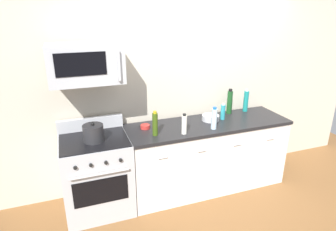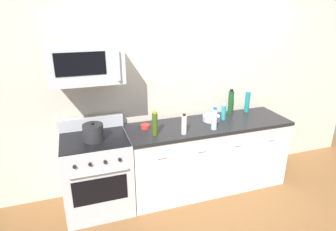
{
  "view_description": "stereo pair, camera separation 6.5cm",
  "coord_description": "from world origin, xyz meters",
  "px_view_note": "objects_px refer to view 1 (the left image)",
  "views": [
    {
      "loc": [
        -1.62,
        -2.99,
        2.29
      ],
      "look_at": [
        -0.56,
        -0.05,
        1.11
      ],
      "focal_mm": 30.73,
      "sensor_mm": 36.0,
      "label": 1
    },
    {
      "loc": [
        -1.56,
        -3.01,
        2.29
      ],
      "look_at": [
        -0.56,
        -0.05,
        1.11
      ],
      "focal_mm": 30.73,
      "sensor_mm": 36.0,
      "label": 2
    }
  ],
  "objects_px": {
    "bottle_olive_oil": "(155,124)",
    "bowl_steel_prep": "(210,117)",
    "bottle_water_clear": "(214,119)",
    "bottle_dish_soap": "(223,112)",
    "range_oven": "(97,174)",
    "bottle_vinegar_white": "(184,124)",
    "microwave": "(86,64)",
    "bottle_wine_green": "(230,102)",
    "bottle_sparkling_teal": "(246,101)",
    "bowl_red_small": "(145,127)",
    "stockpot": "(93,133)"
  },
  "relations": [
    {
      "from": "bottle_olive_oil",
      "to": "bowl_steel_prep",
      "type": "height_order",
      "value": "bottle_olive_oil"
    },
    {
      "from": "bottle_water_clear",
      "to": "bottle_dish_soap",
      "type": "height_order",
      "value": "bottle_water_clear"
    },
    {
      "from": "bottle_dish_soap",
      "to": "range_oven",
      "type": "bearing_deg",
      "value": -178.23
    },
    {
      "from": "range_oven",
      "to": "bottle_dish_soap",
      "type": "bearing_deg",
      "value": 1.77
    },
    {
      "from": "bottle_vinegar_white",
      "to": "bottle_water_clear",
      "type": "height_order",
      "value": "bottle_water_clear"
    },
    {
      "from": "microwave",
      "to": "bottle_dish_soap",
      "type": "height_order",
      "value": "microwave"
    },
    {
      "from": "bottle_olive_oil",
      "to": "bottle_wine_green",
      "type": "bearing_deg",
      "value": 16.6
    },
    {
      "from": "bottle_sparkling_teal",
      "to": "bowl_red_small",
      "type": "height_order",
      "value": "bottle_sparkling_teal"
    },
    {
      "from": "bottle_vinegar_white",
      "to": "bottle_water_clear",
      "type": "bearing_deg",
      "value": 2.01
    },
    {
      "from": "range_oven",
      "to": "bottle_wine_green",
      "type": "xyz_separation_m",
      "value": [
        1.85,
        0.22,
        0.61
      ]
    },
    {
      "from": "microwave",
      "to": "bottle_sparkling_teal",
      "type": "bearing_deg",
      "value": 4.76
    },
    {
      "from": "bottle_wine_green",
      "to": "stockpot",
      "type": "xyz_separation_m",
      "value": [
        -1.85,
        -0.27,
        -0.07
      ]
    },
    {
      "from": "bottle_water_clear",
      "to": "bottle_wine_green",
      "type": "xyz_separation_m",
      "value": [
        0.45,
        0.41,
        0.03
      ]
    },
    {
      "from": "bottle_olive_oil",
      "to": "bottle_wine_green",
      "type": "distance_m",
      "value": 1.22
    },
    {
      "from": "bottle_vinegar_white",
      "to": "bottle_olive_oil",
      "type": "bearing_deg",
      "value": 167.27
    },
    {
      "from": "microwave",
      "to": "bottle_sparkling_teal",
      "type": "height_order",
      "value": "microwave"
    },
    {
      "from": "bottle_dish_soap",
      "to": "bowl_steel_prep",
      "type": "relative_size",
      "value": 0.98
    },
    {
      "from": "microwave",
      "to": "bowl_red_small",
      "type": "xyz_separation_m",
      "value": [
        0.62,
        0.05,
        -0.81
      ]
    },
    {
      "from": "bottle_vinegar_white",
      "to": "bowl_steel_prep",
      "type": "xyz_separation_m",
      "value": [
        0.48,
        0.27,
        -0.08
      ]
    },
    {
      "from": "bottle_wine_green",
      "to": "bottle_sparkling_teal",
      "type": "relative_size",
      "value": 1.08
    },
    {
      "from": "range_oven",
      "to": "stockpot",
      "type": "distance_m",
      "value": 0.55
    },
    {
      "from": "bowl_red_small",
      "to": "bottle_olive_oil",
      "type": "bearing_deg",
      "value": -76.42
    },
    {
      "from": "bowl_red_small",
      "to": "stockpot",
      "type": "distance_m",
      "value": 0.64
    },
    {
      "from": "range_oven",
      "to": "stockpot",
      "type": "height_order",
      "value": "stockpot"
    },
    {
      "from": "bottle_olive_oil",
      "to": "bottle_sparkling_teal",
      "type": "height_order",
      "value": "bottle_sparkling_teal"
    },
    {
      "from": "bottle_water_clear",
      "to": "bottle_sparkling_teal",
      "type": "relative_size",
      "value": 0.86
    },
    {
      "from": "bowl_steel_prep",
      "to": "bottle_wine_green",
      "type": "bearing_deg",
      "value": 22.56
    },
    {
      "from": "microwave",
      "to": "bowl_steel_prep",
      "type": "bearing_deg",
      "value": 0.97
    },
    {
      "from": "range_oven",
      "to": "bowl_steel_prep",
      "type": "bearing_deg",
      "value": 2.7
    },
    {
      "from": "microwave",
      "to": "bowl_steel_prep",
      "type": "relative_size",
      "value": 3.39
    },
    {
      "from": "bottle_vinegar_white",
      "to": "microwave",
      "type": "bearing_deg",
      "value": 166.12
    },
    {
      "from": "bottle_wine_green",
      "to": "microwave",
      "type": "bearing_deg",
      "value": -174.57
    },
    {
      "from": "bottle_wine_green",
      "to": "bottle_sparkling_teal",
      "type": "distance_m",
      "value": 0.26
    },
    {
      "from": "microwave",
      "to": "bottle_olive_oil",
      "type": "relative_size",
      "value": 2.56
    },
    {
      "from": "range_oven",
      "to": "bottle_sparkling_teal",
      "type": "xyz_separation_m",
      "value": [
        2.11,
        0.22,
        0.6
      ]
    },
    {
      "from": "microwave",
      "to": "bottle_water_clear",
      "type": "distance_m",
      "value": 1.58
    },
    {
      "from": "bottle_dish_soap",
      "to": "bowl_red_small",
      "type": "bearing_deg",
      "value": 177.33
    },
    {
      "from": "bottle_wine_green",
      "to": "bottle_sparkling_teal",
      "type": "bearing_deg",
      "value": -0.04
    },
    {
      "from": "range_oven",
      "to": "bottle_sparkling_teal",
      "type": "height_order",
      "value": "bottle_sparkling_teal"
    },
    {
      "from": "range_oven",
      "to": "microwave",
      "type": "distance_m",
      "value": 1.28
    },
    {
      "from": "bowl_steel_prep",
      "to": "bowl_red_small",
      "type": "xyz_separation_m",
      "value": [
        -0.86,
        0.03,
        -0.01
      ]
    },
    {
      "from": "bottle_water_clear",
      "to": "bottle_vinegar_white",
      "type": "bearing_deg",
      "value": -177.99
    },
    {
      "from": "bottle_dish_soap",
      "to": "bottle_sparkling_teal",
      "type": "distance_m",
      "value": 0.49
    },
    {
      "from": "range_oven",
      "to": "bottle_vinegar_white",
      "type": "distance_m",
      "value": 1.17
    },
    {
      "from": "microwave",
      "to": "bowl_red_small",
      "type": "relative_size",
      "value": 6.51
    },
    {
      "from": "bottle_water_clear",
      "to": "stockpot",
      "type": "distance_m",
      "value": 1.4
    },
    {
      "from": "bottle_dish_soap",
      "to": "bowl_steel_prep",
      "type": "xyz_separation_m",
      "value": [
        -0.17,
        0.02,
        -0.06
      ]
    },
    {
      "from": "microwave",
      "to": "bottle_sparkling_teal",
      "type": "relative_size",
      "value": 2.34
    },
    {
      "from": "bottle_sparkling_teal",
      "to": "bowl_steel_prep",
      "type": "distance_m",
      "value": 0.65
    },
    {
      "from": "bottle_water_clear",
      "to": "bottle_wine_green",
      "type": "height_order",
      "value": "bottle_wine_green"
    }
  ]
}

